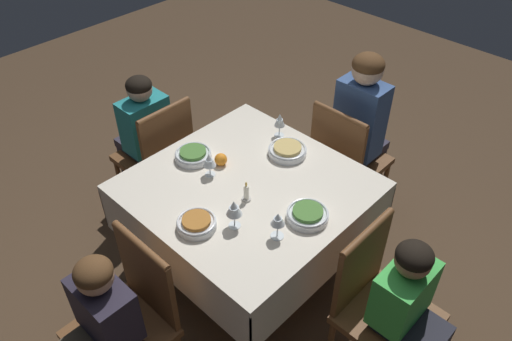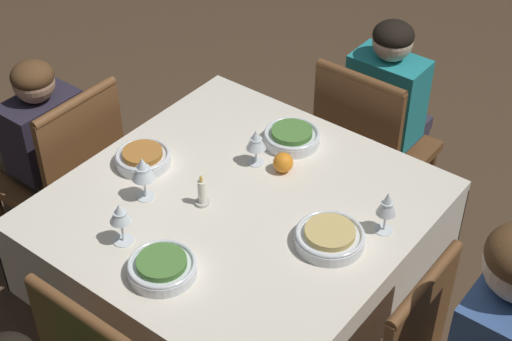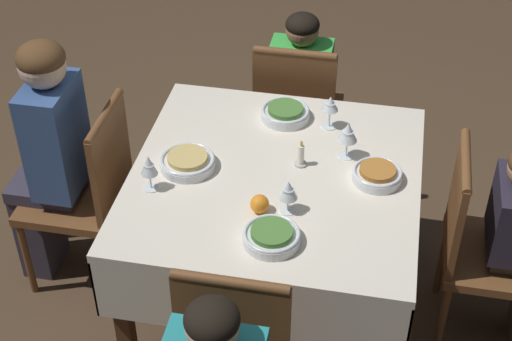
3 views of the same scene
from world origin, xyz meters
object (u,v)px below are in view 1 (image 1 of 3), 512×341
object	(u,v)px
person_child_dark	(98,335)
wine_glass_north	(280,121)
chair_north	(345,158)
bowl_east	(308,214)
chair_west	(159,154)
wine_glass_east	(278,220)
chair_south	(131,315)
wine_glass_south	(234,208)
candle_centerpiece	(246,194)
chair_east	(378,301)
person_adult_denim	(363,126)
bowl_west	(193,155)
dining_table	(248,198)
wine_glass_west	(209,161)
orange_fruit	(221,159)
person_child_green	(411,318)
bowl_north	(287,150)
bowl_south	(197,223)
person_child_teal	(142,136)

from	to	relation	value
person_child_dark	wine_glass_north	xyz separation A→B (m)	(-0.22, 1.46, 0.33)
chair_north	bowl_east	xyz separation A→B (m)	(0.32, -0.81, 0.28)
chair_west	wine_glass_east	distance (m)	1.27
chair_south	wine_glass_south	distance (m)	0.70
wine_glass_south	candle_centerpiece	xyz separation A→B (m)	(-0.09, 0.17, -0.08)
chair_east	candle_centerpiece	bearing A→B (deg)	99.25
wine_glass_south	person_adult_denim	bearing A→B (deg)	94.43
person_child_dark	bowl_west	world-z (taller)	person_child_dark
dining_table	wine_glass_east	world-z (taller)	wine_glass_east
wine_glass_west	orange_fruit	xyz separation A→B (m)	(-0.02, 0.10, -0.06)
chair_east	wine_glass_east	distance (m)	0.64
person_child_green	bowl_north	world-z (taller)	person_child_green
wine_glass_north	bowl_south	world-z (taller)	wine_glass_north
chair_west	candle_centerpiece	xyz separation A→B (m)	(0.92, -0.11, 0.30)
person_child_dark	bowl_north	xyz separation A→B (m)	(-0.07, 1.35, 0.25)
chair_east	candle_centerpiece	size ratio (longest dim) A/B	7.65
orange_fruit	chair_south	bearing A→B (deg)	-72.13
bowl_north	candle_centerpiece	world-z (taller)	candle_centerpiece
bowl_north	bowl_east	xyz separation A→B (m)	(0.41, -0.32, 0.00)
chair_north	wine_glass_east	bearing A→B (deg)	106.25
chair_east	person_adult_denim	distance (m)	1.24
chair_west	candle_centerpiece	size ratio (longest dim) A/B	7.65
person_child_green	person_child_teal	bearing A→B (deg)	90.49
chair_west	bowl_west	xyz separation A→B (m)	(0.46, -0.07, 0.28)
wine_glass_north	orange_fruit	bearing A→B (deg)	-96.68
candle_centerpiece	person_adult_denim	bearing A→B (deg)	90.38
wine_glass_north	bowl_east	xyz separation A→B (m)	(0.57, -0.43, -0.08)
bowl_west	orange_fruit	size ratio (longest dim) A/B	2.92
chair_south	person_adult_denim	xyz separation A→B (m)	(0.02, 1.82, 0.18)
person_child_dark	orange_fruit	bearing A→B (deg)	105.02
person_child_green	wine_glass_south	world-z (taller)	person_child_green
chair_east	candle_centerpiece	world-z (taller)	chair_east
wine_glass_north	wine_glass_west	size ratio (longest dim) A/B	1.09
person_child_dark	wine_glass_south	distance (m)	0.83
person_child_teal	bowl_north	distance (m)	1.06
person_child_teal	bowl_south	world-z (taller)	person_child_teal
bowl_west	candle_centerpiece	xyz separation A→B (m)	(0.46, -0.03, 0.01)
chair_east	bowl_north	bearing A→B (deg)	70.17
person_child_green	bowl_west	size ratio (longest dim) A/B	4.73
wine_glass_north	wine_glass_east	size ratio (longest dim) A/B	1.03
dining_table	bowl_west	bearing A→B (deg)	-171.94
dining_table	bowl_north	xyz separation A→B (m)	(-0.02, 0.35, 0.13)
bowl_north	wine_glass_south	bearing A→B (deg)	-72.75
chair_west	wine_glass_south	world-z (taller)	wine_glass_south
bowl_west	orange_fruit	distance (m)	0.17
bowl_south	bowl_west	xyz separation A→B (m)	(-0.42, 0.34, -0.00)
candle_centerpiece	person_child_teal	bearing A→B (deg)	174.38
chair_north	candle_centerpiece	distance (m)	0.97
chair_west	bowl_south	xyz separation A→B (m)	(0.88, -0.41, 0.28)
bowl_south	bowl_east	size ratio (longest dim) A/B	0.93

